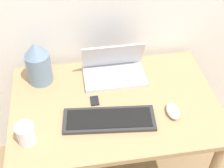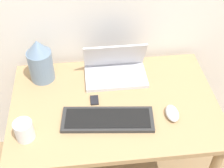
% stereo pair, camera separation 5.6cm
% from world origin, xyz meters
% --- Properties ---
extents(desk, '(1.09, 0.72, 0.77)m').
position_xyz_m(desk, '(0.00, 0.36, 0.66)').
color(desk, tan).
rests_on(desk, ground_plane).
extents(laptop, '(0.35, 0.21, 0.21)m').
position_xyz_m(laptop, '(0.03, 0.57, 0.81)').
color(laptop, silver).
rests_on(laptop, desk).
extents(keyboard, '(0.47, 0.20, 0.02)m').
position_xyz_m(keyboard, '(-0.05, 0.24, 0.78)').
color(keyboard, '#2D2D2D').
rests_on(keyboard, desk).
extents(mouse, '(0.06, 0.11, 0.04)m').
position_xyz_m(mouse, '(0.28, 0.24, 0.78)').
color(mouse, silver).
rests_on(mouse, desk).
extents(vase, '(0.14, 0.14, 0.26)m').
position_xyz_m(vase, '(-0.38, 0.60, 0.89)').
color(vase, slate).
rests_on(vase, desk).
extents(mp3_player, '(0.04, 0.07, 0.01)m').
position_xyz_m(mp3_player, '(-0.10, 0.38, 0.77)').
color(mp3_player, black).
rests_on(mp3_player, desk).
extents(mug, '(0.09, 0.09, 0.10)m').
position_xyz_m(mug, '(-0.44, 0.18, 0.82)').
color(mug, white).
rests_on(mug, desk).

